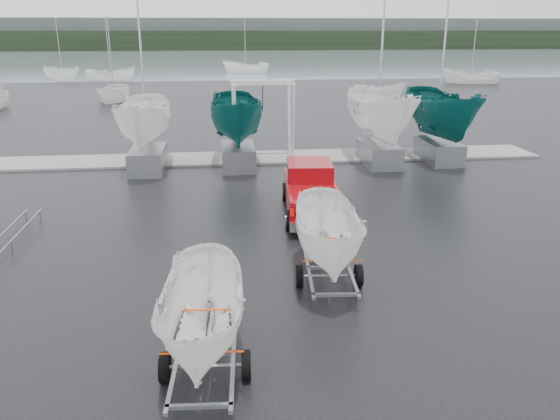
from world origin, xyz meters
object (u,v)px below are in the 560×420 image
object	(u,v)px
trailer_parked	(201,252)
trailer_hitched	(331,185)
boat_hoist	(263,108)
pickup_truck	(310,188)

from	to	relation	value
trailer_parked	trailer_hitched	bearing A→B (deg)	52.91
trailer_hitched	boat_hoist	bearing A→B (deg)	96.72
trailer_parked	boat_hoist	bearing A→B (deg)	85.19
pickup_truck	trailer_parked	size ratio (longest dim) A/B	1.13
trailer_hitched	trailer_parked	size ratio (longest dim) A/B	1.06
pickup_truck	trailer_hitched	xyz separation A→B (m)	(-0.52, -6.14, 1.86)
pickup_truck	trailer_parked	xyz separation A→B (m)	(-3.77, -9.95, 1.72)
trailer_hitched	boat_hoist	world-z (taller)	trailer_hitched
trailer_hitched	trailer_parked	bearing A→B (deg)	-125.65
trailer_hitched	pickup_truck	bearing A→B (deg)	90.00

